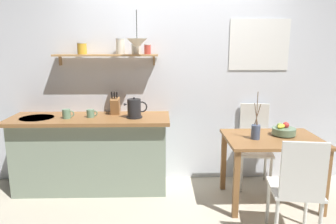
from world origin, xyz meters
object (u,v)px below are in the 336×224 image
coffee_mug_by_sink (67,114)px  twig_vase (256,131)px  knife_block (115,105)px  electric_kettle (134,109)px  dining_table (272,148)px  pendant_lamp (137,43)px  coffee_mug_spare (91,113)px  fruit_bowl (284,130)px  dining_chair_near (298,186)px  dining_chair_far (254,142)px

coffee_mug_by_sink → twig_vase: bearing=-9.5°
twig_vase → knife_block: twig_vase is taller
electric_kettle → dining_table: bearing=-11.6°
knife_block → pendant_lamp: size_ratio=0.68×
dining_table → coffee_mug_by_sink: bearing=172.5°
knife_block → coffee_mug_spare: (-0.26, -0.15, -0.06)m
dining_table → pendant_lamp: 1.85m
dining_table → fruit_bowl: 0.24m
knife_block → coffee_mug_by_sink: 0.56m
coffee_mug_by_sink → coffee_mug_spare: size_ratio=1.07×
dining_chair_near → coffee_mug_spare: bearing=151.5°
twig_vase → electric_kettle: size_ratio=1.89×
dining_chair_near → pendant_lamp: pendant_lamp is taller
coffee_mug_spare → knife_block: bearing=30.4°
twig_vase → coffee_mug_spare: (-1.79, 0.39, 0.11)m
knife_block → pendant_lamp: 0.79m
electric_kettle → coffee_mug_by_sink: (-0.76, -0.01, -0.05)m
dining_chair_far → pendant_lamp: pendant_lamp is taller
dining_table → coffee_mug_by_sink: coffee_mug_by_sink is taller
fruit_bowl → coffee_mug_by_sink: 2.40m
fruit_bowl → coffee_mug_by_sink: coffee_mug_by_sink is taller
coffee_mug_by_sink → coffee_mug_spare: 0.26m
pendant_lamp → coffee_mug_spare: bearing=-178.9°
dining_chair_near → dining_chair_far: bearing=91.0°
twig_vase → pendant_lamp: size_ratio=1.22×
dining_chair_near → electric_kettle: 1.84m
knife_block → twig_vase: bearing=-19.6°
coffee_mug_by_sink → coffee_mug_spare: coffee_mug_by_sink is taller
fruit_bowl → twig_vase: bearing=-160.7°
dining_chair_near → electric_kettle: bearing=144.9°
dining_chair_far → electric_kettle: size_ratio=3.76×
dining_chair_near → knife_block: (-1.70, 1.22, 0.47)m
dining_chair_near → dining_chair_far: size_ratio=0.96×
twig_vase → pendant_lamp: 1.58m
fruit_bowl → coffee_mug_by_sink: (-2.38, 0.22, 0.15)m
coffee_mug_by_sink → knife_block: bearing=21.5°
coffee_mug_by_sink → dining_chair_far: bearing=4.9°
fruit_bowl → twig_vase: size_ratio=0.50×
fruit_bowl → twig_vase: (-0.34, -0.12, 0.03)m
pendant_lamp → fruit_bowl: bearing=-10.0°
dining_table → twig_vase: size_ratio=2.00×
dining_table → coffee_mug_by_sink: (-2.24, 0.30, 0.32)m
pendant_lamp → dining_chair_near: bearing=-37.2°
dining_chair_far → twig_vase: size_ratio=1.99×
dining_table → electric_kettle: size_ratio=3.78×
coffee_mug_spare → fruit_bowl: bearing=-7.3°
dining_table → coffee_mug_spare: 2.04m
twig_vase → dining_table: bearing=12.6°
dining_chair_far → twig_vase: (-0.16, -0.53, 0.28)m
dining_table → dining_chair_far: 0.49m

